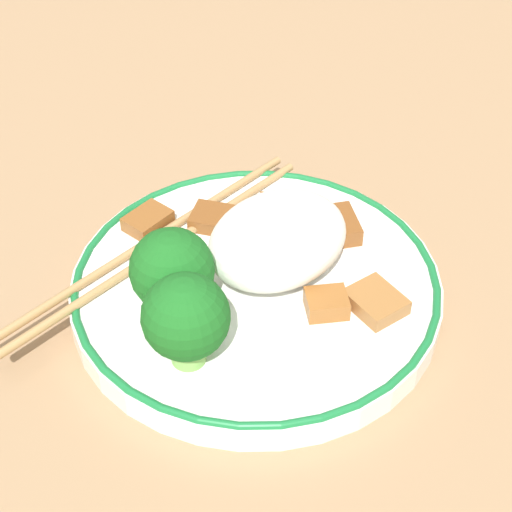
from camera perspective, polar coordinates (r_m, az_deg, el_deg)
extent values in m
plane|color=#9E7A56|center=(0.53, 0.00, -2.97)|extent=(3.00, 3.00, 0.00)
cylinder|color=white|center=(0.53, 0.00, -2.31)|extent=(0.23, 0.23, 0.02)
torus|color=#197238|center=(0.52, 0.00, -1.64)|extent=(0.22, 0.22, 0.00)
ellipsoid|color=white|center=(0.52, 1.18, 1.32)|extent=(0.09, 0.07, 0.05)
cylinder|color=#7FB756|center=(0.50, -5.44, -3.14)|extent=(0.02, 0.02, 0.02)
sphere|color=#19601E|center=(0.48, -5.63, -0.92)|extent=(0.05, 0.05, 0.05)
cylinder|color=#7FB756|center=(0.47, -4.54, -6.24)|extent=(0.02, 0.02, 0.02)
sphere|color=#19601E|center=(0.45, -4.72, -4.05)|extent=(0.05, 0.05, 0.05)
cube|color=brown|center=(0.55, 5.69, 1.91)|extent=(0.04, 0.04, 0.01)
cube|color=#9E6633|center=(0.51, 7.98, -3.04)|extent=(0.03, 0.03, 0.01)
cube|color=#995B28|center=(0.50, 4.73, -3.17)|extent=(0.03, 0.03, 0.01)
cube|color=brown|center=(0.56, -2.98, 2.53)|extent=(0.03, 0.03, 0.01)
cube|color=brown|center=(0.56, -7.22, 2.36)|extent=(0.03, 0.03, 0.01)
cube|color=brown|center=(0.57, 1.56, 3.16)|extent=(0.03, 0.04, 0.01)
cylinder|color=#AD8451|center=(0.55, -7.13, 0.98)|extent=(0.24, 0.03, 0.01)
cylinder|color=#AD8451|center=(0.54, -6.30, 0.42)|extent=(0.24, 0.03, 0.01)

